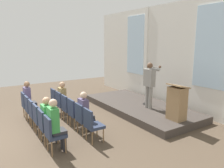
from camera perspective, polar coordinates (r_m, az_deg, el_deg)
The scene contains 23 objects.
ground_plane at distance 6.97m, azimuth -24.47°, elevation -12.66°, with size 15.73×15.73×0.00m, color brown.
rear_partition at distance 9.32m, azimuth 14.31°, elevation 7.29°, with size 10.06×0.14×4.19m.
stage_platform at distance 8.73m, azimuth 7.13°, elevation -6.04°, with size 4.94×2.25×0.25m, color #3F3833.
speaker at distance 8.03m, azimuth 9.86°, elevation 0.53°, with size 0.50×0.69×1.69m.
mic_stand at distance 8.62m, azimuth 9.14°, elevation -3.11°, with size 0.28×0.28×1.55m.
lectern at distance 7.10m, azimuth 16.73°, elevation -4.75°, with size 0.60×0.48×1.16m.
chair_r0_c0 at distance 8.52m, azimuth -14.46°, elevation -3.89°, with size 0.46×0.44×0.94m.
chair_r0_c1 at distance 7.98m, azimuth -13.12°, elevation -4.84°, with size 0.46×0.44×0.94m.
audience_r0_c1 at distance 7.96m, azimuth -12.62°, elevation -3.49°, with size 0.36×0.39×1.29m.
chair_r0_c2 at distance 7.45m, azimuth -11.59°, elevation -5.93°, with size 0.46×0.44×0.94m.
chair_r0_c3 at distance 6.93m, azimuth -9.81°, elevation -7.17°, with size 0.46×0.44×0.94m.
chair_r0_c4 at distance 6.42m, azimuth -7.74°, elevation -8.61°, with size 0.46×0.44×0.94m.
audience_r0_c4 at distance 6.40m, azimuth -7.10°, elevation -6.97°, with size 0.36×0.39×1.28m.
chair_r0_c5 at distance 5.93m, azimuth -5.30°, elevation -10.28°, with size 0.46×0.44×0.94m.
chair_r1_c0 at distance 8.27m, azimuth -21.53°, elevation -4.79°, with size 0.46×0.44×0.94m.
audience_r1_c0 at distance 8.23m, azimuth -21.08°, elevation -3.37°, with size 0.36×0.39×1.33m.
chair_r1_c1 at distance 7.71m, azimuth -20.66°, elevation -5.85°, with size 0.46×0.44×0.94m.
chair_r1_c2 at distance 7.16m, azimuth -19.65°, elevation -7.07°, with size 0.46×0.44×0.94m.
chair_r1_c3 at distance 6.62m, azimuth -18.47°, elevation -8.50°, with size 0.46×0.44×0.94m.
chair_r1_c4 at distance 6.08m, azimuth -17.06°, elevation -10.17°, with size 0.46×0.44×0.94m.
audience_r1_c4 at distance 6.04m, azimuth -16.39°, elevation -8.48°, with size 0.36×0.39×1.28m.
chair_r1_c5 at distance 5.56m, azimuth -15.37°, elevation -12.15°, with size 0.46×0.44×0.94m.
audience_r1_c5 at distance 5.50m, azimuth -14.69°, elevation -9.92°, with size 0.36×0.39×1.36m.
Camera 1 is at (6.38, -0.75, 2.70)m, focal length 34.68 mm.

